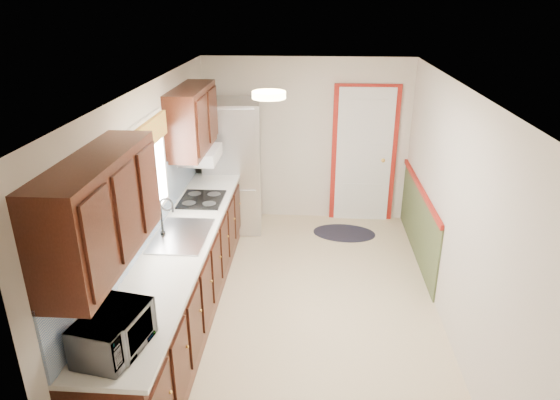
# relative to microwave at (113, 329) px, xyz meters

# --- Properties ---
(room_shell) EXTENTS (3.20, 5.20, 2.52)m
(room_shell) POSITION_rel_microwave_xyz_m (1.20, 1.95, 0.08)
(room_shell) COLOR beige
(room_shell) RESTS_ON ground
(kitchen_run) EXTENTS (0.63, 4.00, 2.20)m
(kitchen_run) POSITION_rel_microwave_xyz_m (-0.04, 1.66, -0.31)
(kitchen_run) COLOR #33140B
(kitchen_run) RESTS_ON ground
(back_wall_trim) EXTENTS (1.12, 2.30, 2.08)m
(back_wall_trim) POSITION_rel_microwave_xyz_m (2.19, 4.16, -0.23)
(back_wall_trim) COLOR maroon
(back_wall_trim) RESTS_ON ground
(ceiling_fixture) EXTENTS (0.30, 0.30, 0.06)m
(ceiling_fixture) POSITION_rel_microwave_xyz_m (0.90, 1.75, 1.24)
(ceiling_fixture) COLOR #FFD88C
(ceiling_fixture) RESTS_ON room_shell
(microwave) EXTENTS (0.39, 0.57, 0.36)m
(microwave) POSITION_rel_microwave_xyz_m (0.00, 0.00, 0.00)
(microwave) COLOR white
(microwave) RESTS_ON kitchen_run
(refrigerator) EXTENTS (0.84, 0.81, 1.86)m
(refrigerator) POSITION_rel_microwave_xyz_m (0.18, 4.00, -0.19)
(refrigerator) COLOR #B7B7BC
(refrigerator) RESTS_ON ground
(rug) EXTENTS (0.94, 0.66, 0.01)m
(rug) POSITION_rel_microwave_xyz_m (1.78, 3.85, -1.11)
(rug) COLOR black
(rug) RESTS_ON ground
(cooktop) EXTENTS (0.49, 0.59, 0.02)m
(cooktop) POSITION_rel_microwave_xyz_m (0.01, 2.70, -0.17)
(cooktop) COLOR black
(cooktop) RESTS_ON kitchen_run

